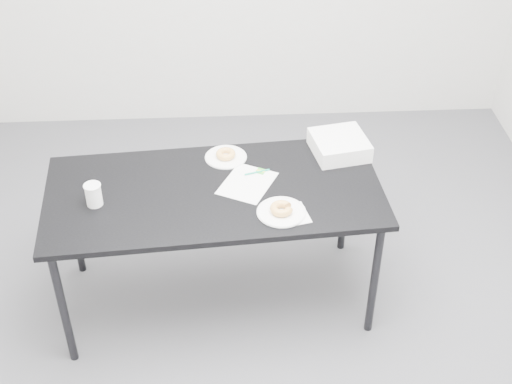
{
  "coord_description": "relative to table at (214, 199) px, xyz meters",
  "views": [
    {
      "loc": [
        -0.12,
        -2.74,
        2.9
      ],
      "look_at": [
        0.03,
        0.02,
        0.77
      ],
      "focal_mm": 50.0,
      "sensor_mm": 36.0,
      "label": 1
    }
  ],
  "objects": [
    {
      "name": "napkin",
      "position": [
        0.36,
        -0.22,
        0.06
      ],
      "size": [
        0.2,
        0.2,
        0.0
      ],
      "primitive_type": "cube",
      "rotation": [
        0.0,
        0.0,
        0.23
      ],
      "color": "white",
      "rests_on": "table"
    },
    {
      "name": "logo_patch",
      "position": [
        0.24,
        0.14,
        0.06
      ],
      "size": [
        0.06,
        0.06,
        0.0
      ],
      "primitive_type": "cube",
      "rotation": [
        0.0,
        0.0,
        -0.47
      ],
      "color": "green",
      "rests_on": "scorecard"
    },
    {
      "name": "donut_far",
      "position": [
        0.06,
        0.28,
        0.08
      ],
      "size": [
        0.13,
        0.13,
        0.03
      ],
      "primitive_type": "torus",
      "rotation": [
        0.0,
        0.0,
        -0.28
      ],
      "color": "#E59548",
      "rests_on": "plate_far"
    },
    {
      "name": "floor",
      "position": [
        0.17,
        -0.06,
        -0.7
      ],
      "size": [
        4.0,
        4.0,
        0.0
      ],
      "primitive_type": "plane",
      "color": "#4C4C51",
      "rests_on": "ground"
    },
    {
      "name": "bakery_box",
      "position": [
        0.67,
        0.29,
        0.1
      ],
      "size": [
        0.32,
        0.32,
        0.09
      ],
      "primitive_type": "cube",
      "rotation": [
        0.0,
        0.0,
        0.19
      ],
      "color": "white",
      "rests_on": "table"
    },
    {
      "name": "coffee_cup",
      "position": [
        -0.57,
        -0.08,
        0.12
      ],
      "size": [
        0.08,
        0.08,
        0.12
      ],
      "primitive_type": "cylinder",
      "color": "white",
      "rests_on": "table"
    },
    {
      "name": "pen",
      "position": [
        0.22,
        0.13,
        0.06
      ],
      "size": [
        0.13,
        0.05,
        0.01
      ],
      "primitive_type": "cylinder",
      "rotation": [
        0.0,
        1.57,
        0.28
      ],
      "color": "#0C8968",
      "rests_on": "scorecard"
    },
    {
      "name": "plate_near",
      "position": [
        0.32,
        -0.2,
        0.06
      ],
      "size": [
        0.24,
        0.24,
        0.01
      ],
      "primitive_type": "cylinder",
      "color": "white",
      "rests_on": "napkin"
    },
    {
      "name": "scorecard",
      "position": [
        0.17,
        0.04,
        0.06
      ],
      "size": [
        0.33,
        0.36,
        0.0
      ],
      "primitive_type": "cube",
      "rotation": [
        0.0,
        0.0,
        -0.47
      ],
      "color": "white",
      "rests_on": "table"
    },
    {
      "name": "plate_far",
      "position": [
        0.06,
        0.28,
        0.06
      ],
      "size": [
        0.22,
        0.22,
        0.01
      ],
      "primitive_type": "cylinder",
      "color": "white",
      "rests_on": "table"
    },
    {
      "name": "cup_lid",
      "position": [
        0.07,
        0.31,
        0.06
      ],
      "size": [
        0.09,
        0.09,
        0.01
      ],
      "primitive_type": "cylinder",
      "color": "white",
      "rests_on": "table"
    },
    {
      "name": "table",
      "position": [
        0.0,
        0.0,
        0.0
      ],
      "size": [
        1.72,
        0.9,
        0.76
      ],
      "rotation": [
        0.0,
        0.0,
        0.07
      ],
      "color": "black",
      "rests_on": "floor"
    },
    {
      "name": "donut_near",
      "position": [
        0.32,
        -0.2,
        0.09
      ],
      "size": [
        0.12,
        0.12,
        0.04
      ],
      "primitive_type": "torus",
      "rotation": [
        0.0,
        0.0,
        0.09
      ],
      "color": "#E59548",
      "rests_on": "plate_near"
    }
  ]
}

